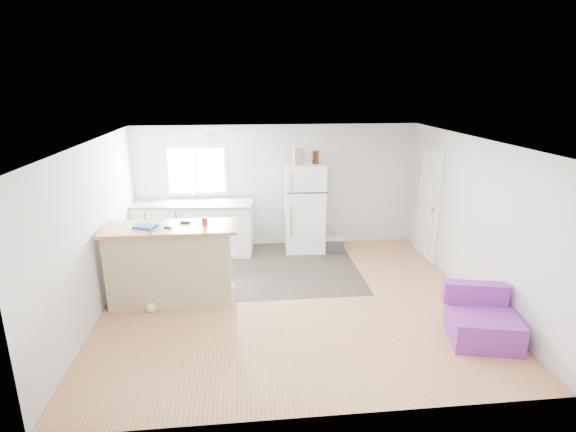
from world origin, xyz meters
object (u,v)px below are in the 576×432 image
object	(u,v)px
refrigerator	(305,208)
purple_seat	(482,321)
peninsula	(171,264)
cooler	(333,244)
kitchen_cabinets	(194,227)
cardboard_box	(298,157)
mop	(153,296)
bottle_right	(314,157)
bottle_left	(317,158)
cleaner_jug	(229,293)
blue_tray	(145,226)
red_cup	(205,221)

from	to	relation	value
refrigerator	purple_seat	bearing A→B (deg)	-58.76
refrigerator	peninsula	bearing A→B (deg)	-135.35
cooler	purple_seat	bearing A→B (deg)	-60.99
kitchen_cabinets	cardboard_box	distance (m)	2.40
mop	bottle_right	xyz separation A→B (m)	(2.68, 2.24, 1.60)
peninsula	bottle_left	size ratio (longest dim) A/B	7.67
cooler	cleaner_jug	world-z (taller)	cooler
bottle_right	purple_seat	bearing A→B (deg)	-64.65
cleaner_jug	kitchen_cabinets	bearing A→B (deg)	116.15
kitchen_cabinets	cardboard_box	bearing A→B (deg)	2.53
peninsula	purple_seat	bearing A→B (deg)	-19.87
cooler	cardboard_box	xyz separation A→B (m)	(-0.67, 0.14, 1.68)
mop	bottle_left	distance (m)	3.85
cleaner_jug	bottle_left	size ratio (longest dim) A/B	1.31
mop	bottle_left	world-z (taller)	bottle_left
peninsula	cardboard_box	size ratio (longest dim) A/B	6.39
purple_seat	blue_tray	world-z (taller)	blue_tray
refrigerator	cardboard_box	size ratio (longest dim) A/B	5.67
peninsula	red_cup	size ratio (longest dim) A/B	15.98
cooler	red_cup	world-z (taller)	red_cup
red_cup	bottle_left	xyz separation A→B (m)	(1.96, 1.89, 0.59)
kitchen_cabinets	refrigerator	distance (m)	2.15
kitchen_cabinets	bottle_right	bearing A→B (deg)	4.79
kitchen_cabinets	cleaner_jug	world-z (taller)	kitchen_cabinets
bottle_left	blue_tray	bearing A→B (deg)	-145.39
cleaner_jug	bottle_right	distance (m)	3.13
purple_seat	bottle_right	xyz separation A→B (m)	(-1.63, 3.44, 1.58)
red_cup	cardboard_box	distance (m)	2.54
refrigerator	cooler	world-z (taller)	refrigerator
blue_tray	peninsula	bearing A→B (deg)	4.09
cardboard_box	peninsula	bearing A→B (deg)	-138.51
bottle_right	cardboard_box	bearing A→B (deg)	-166.22
kitchen_cabinets	red_cup	size ratio (longest dim) A/B	19.27
cooler	mop	bearing A→B (deg)	-138.86
cooler	blue_tray	distance (m)	3.72
kitchen_cabinets	bottle_right	world-z (taller)	bottle_right
bottle_left	red_cup	bearing A→B (deg)	-136.05
kitchen_cabinets	refrigerator	bearing A→B (deg)	4.93
mop	peninsula	bearing A→B (deg)	63.76
cleaner_jug	mop	distance (m)	1.10
purple_seat	bottle_right	distance (m)	4.13
bottle_right	kitchen_cabinets	bearing A→B (deg)	179.26
refrigerator	bottle_right	xyz separation A→B (m)	(0.16, -0.01, 0.98)
cleaner_jug	cardboard_box	bearing A→B (deg)	65.61
purple_seat	bottle_right	size ratio (longest dim) A/B	3.86
cleaner_jug	cardboard_box	size ratio (longest dim) A/B	1.09
refrigerator	cleaner_jug	size ratio (longest dim) A/B	5.20
mop	bottle_right	size ratio (longest dim) A/B	5.17
red_cup	blue_tray	distance (m)	0.84
purple_seat	cardboard_box	xyz separation A→B (m)	(-1.93, 3.37, 1.61)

